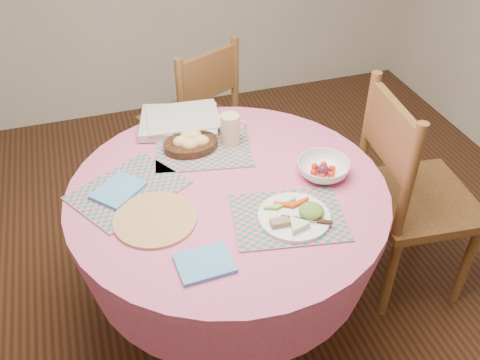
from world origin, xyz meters
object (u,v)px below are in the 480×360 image
Objects in this scene: latte_mug at (231,129)px; fruit_bowl at (323,169)px; dining_table at (228,226)px; bread_bowl at (191,142)px; chair_right at (409,193)px; chair_back at (195,117)px; dinner_plate at (297,216)px; wicker_trivet at (155,219)px.

latte_mug is 0.43m from fruit_bowl.
dining_table is 5.39× the size of bread_bowl.
dining_table is 0.82m from chair_right.
latte_mug reaches higher than fruit_bowl.
chair_back is at bearing 90.55° from latte_mug.
chair_right is (0.82, -0.03, -0.01)m from dining_table.
dinner_plate is 0.29m from fruit_bowl.
chair_back reaches higher than dining_table.
chair_right is at bearing 3.34° from wicker_trivet.
latte_mug is at bearing 98.72° from dinner_plate.
chair_back is at bearing 94.20° from dinner_plate.
fruit_bowl is at bearing -36.51° from bread_bowl.
fruit_bowl is (0.28, -0.32, -0.04)m from latte_mug.
chair_back reaches higher than dinner_plate.
wicker_trivet is 2.21× the size of latte_mug.
chair_right reaches higher than dining_table.
wicker_trivet is at bearing -162.34° from dining_table.
chair_right is 0.84m from latte_mug.
chair_right is at bearing -23.71° from latte_mug.
latte_mug is 0.57× the size of fruit_bowl.
chair_back is (0.09, 0.96, -0.06)m from dining_table.
dinner_plate is at bearing -81.28° from latte_mug.
latte_mug is (-0.08, 0.53, 0.05)m from dinner_plate.
latte_mug is (0.40, 0.38, 0.07)m from wicker_trivet.
wicker_trivet is at bearing 162.47° from dinner_plate.
chair_right is 7.72× the size of latte_mug.
dinner_plate is (0.18, -0.25, 0.22)m from dining_table.
wicker_trivet is 0.68m from fruit_bowl.
latte_mug reaches higher than wicker_trivet.
fruit_bowl reaches higher than dinner_plate.
bread_bowl is at bearing 143.49° from fruit_bowl.
bread_bowl is 0.18m from latte_mug.
bread_bowl reaches higher than dining_table.
chair_right is 3.49× the size of wicker_trivet.
chair_back is 6.99× the size of latte_mug.
fruit_bowl is at bearing 46.86° from dinner_plate.
fruit_bowl is at bearing 81.23° from chair_back.
wicker_trivet is 1.27× the size of fruit_bowl.
dinner_plate reaches higher than wicker_trivet.
wicker_trivet is at bearing -119.89° from bread_bowl.
bread_bowl is at bearing 114.83° from dinner_plate.
dining_table is 1.19× the size of chair_right.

